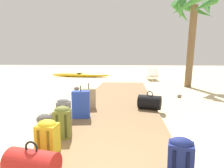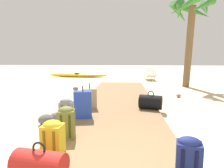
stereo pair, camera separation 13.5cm
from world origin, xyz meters
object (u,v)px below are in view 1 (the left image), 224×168
Objects in this scene: backpack_grey at (64,111)px; palm_tree_far_right at (193,20)px; suitcase_tan at (89,98)px; duffel_bag_red at (32,163)px; lounge_chair at (152,75)px; backpack_navy at (181,159)px; kayak at (80,75)px; backpack_yellow at (47,136)px; suitcase_blue at (81,104)px; duffel_bag_black at (150,102)px; backpack_olive at (63,121)px.

palm_tree_far_right reaches higher than backpack_grey.
palm_tree_far_right reaches higher than suitcase_tan.
lounge_chair is (2.52, 10.47, 0.09)m from duffel_bag_red.
backpack_grey is at bearing 138.18° from backpack_navy.
kayak is (-6.39, 4.50, -2.94)m from palm_tree_far_right.
backpack_yellow is at bearing -104.40° from lounge_chair.
suitcase_blue is 0.45× the size of lounge_chair.
backpack_navy is (0.02, -3.02, 0.08)m from duffel_bag_black.
suitcase_tan is 1.37m from backpack_grey.
backpack_olive reaches higher than backpack_yellow.
backpack_olive reaches higher than backpack_navy.
suitcase_tan is at bearing -131.57° from palm_tree_far_right.
backpack_yellow is (-0.04, 0.52, 0.10)m from duffel_bag_red.
backpack_grey is (-1.85, 1.65, 0.02)m from backpack_navy.
backpack_grey is 0.12× the size of kayak.
palm_tree_far_right reaches higher than backpack_navy.
duffel_bag_black is at bearing -65.18° from kayak.
duffel_bag_black is at bearing 0.39° from suitcase_tan.
palm_tree_far_right is at bearing 54.37° from backpack_grey.
lounge_chair is at bearing 72.80° from backpack_grey.
duffel_bag_red is 1.70m from backpack_grey.
duffel_bag_red is 0.96× the size of suitcase_tan.
palm_tree_far_right is (3.91, 7.42, 2.86)m from duffel_bag_red.
duffel_bag_red is 0.16× the size of palm_tree_far_right.
suitcase_blue is at bearing 89.42° from duffel_bag_red.
kayak is at bearing 163.78° from lounge_chair.
backpack_yellow is 0.91× the size of backpack_grey.
duffel_bag_red is 3.04m from suitcase_tan.
backpack_yellow is at bearing -123.35° from duffel_bag_black.
suitcase_tan is 1.23× the size of backpack_olive.
backpack_olive is at bearing -91.06° from suitcase_tan.
suitcase_tan is at bearing 88.94° from backpack_olive.
suitcase_blue is 1.34× the size of backpack_grey.
kayak is at bearing 104.43° from suitcase_blue.
suitcase_blue is 8.64m from lounge_chair.
duffel_bag_black is 1.34× the size of backpack_yellow.
suitcase_blue is 1.82m from duffel_bag_black.
duffel_bag_red is 10.77m from lounge_chair.
duffel_bag_black is at bearing -117.59° from palm_tree_far_right.
lounge_chair is at bearing 74.90° from backpack_olive.
backpack_grey is (-0.16, 1.16, 0.03)m from backpack_yellow.
duffel_bag_black is 3.03m from backpack_yellow.
backpack_yellow is at bearing -81.97° from backpack_grey.
suitcase_blue is 1.43× the size of backpack_navy.
palm_tree_far_right is at bearing 72.95° from backpack_navy.
suitcase_blue reaches higher than backpack_yellow.
backpack_navy is (1.62, -2.17, -0.04)m from suitcase_blue.
suitcase_tan is 3.42m from backpack_navy.
duffel_bag_red is 0.14× the size of kayak.
kayak is at bearing 144.87° from palm_tree_far_right.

